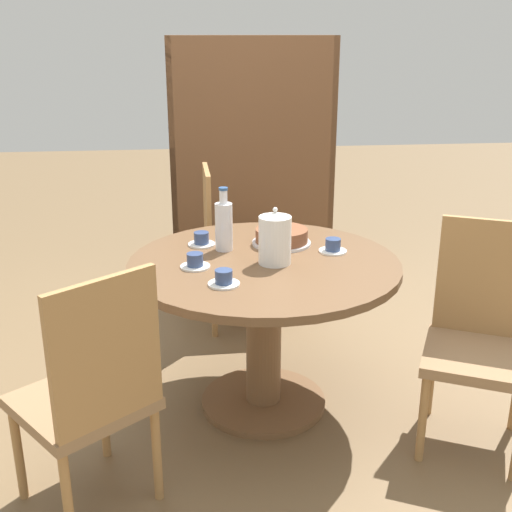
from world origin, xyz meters
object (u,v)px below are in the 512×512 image
(chair_a, at_px, (480,334))
(cake_main, at_px, (282,237))
(coffee_pot, at_px, (275,238))
(cup_a, at_px, (201,240))
(bookshelf, at_px, (253,167))
(cup_d, at_px, (224,279))
(cup_b, at_px, (195,262))
(chair_b, at_px, (230,246))
(cup_c, at_px, (333,247))
(chair_c, at_px, (91,392))
(water_bottle, at_px, (224,225))

(chair_a, relative_size, cake_main, 3.42)
(coffee_pot, bearing_deg, cup_a, 137.33)
(bookshelf, bearing_deg, cup_d, 80.51)
(cup_b, bearing_deg, cake_main, 33.66)
(chair_a, bearing_deg, chair_b, 152.81)
(cake_main, height_order, cup_b, cake_main)
(coffee_pot, height_order, cup_d, coffee_pot)
(cup_a, bearing_deg, cup_c, -15.49)
(chair_c, bearing_deg, cake_main, -171.29)
(coffee_pot, relative_size, water_bottle, 0.86)
(chair_c, bearing_deg, cup_b, -161.79)
(cake_main, bearing_deg, cup_b, -146.34)
(chair_c, distance_m, coffee_pot, 0.99)
(cup_a, xyz_separation_m, cup_c, (0.59, -0.16, 0.00))
(cup_a, bearing_deg, chair_a, -27.62)
(coffee_pot, xyz_separation_m, cup_d, (-0.23, -0.23, -0.09))
(chair_b, height_order, coffee_pot, coffee_pot)
(chair_b, relative_size, chair_c, 1.00)
(chair_b, distance_m, water_bottle, 0.83)
(coffee_pot, relative_size, cake_main, 0.91)
(bookshelf, height_order, coffee_pot, bookshelf)
(coffee_pot, height_order, cup_b, coffee_pot)
(cake_main, relative_size, cup_b, 2.17)
(cup_a, bearing_deg, cake_main, -4.00)
(chair_a, xyz_separation_m, cup_b, (-1.15, 0.29, 0.26))
(chair_b, xyz_separation_m, cup_c, (0.41, -0.83, 0.26))
(chair_a, relative_size, coffee_pot, 3.77)
(chair_b, xyz_separation_m, cup_b, (-0.21, -0.97, 0.26))
(coffee_pot, relative_size, cup_b, 1.96)
(water_bottle, bearing_deg, cup_b, -122.00)
(coffee_pot, xyz_separation_m, cup_b, (-0.34, -0.02, -0.09))
(bookshelf, height_order, cup_b, bookshelf)
(bookshelf, distance_m, water_bottle, 1.43)
(cup_a, bearing_deg, bookshelf, 74.03)
(cake_main, xyz_separation_m, cup_b, (-0.41, -0.27, -0.01))
(cup_b, bearing_deg, bookshelf, 75.67)
(chair_b, bearing_deg, chair_c, 158.03)
(cup_c, bearing_deg, coffee_pot, -157.12)
(chair_a, relative_size, water_bottle, 3.23)
(chair_c, relative_size, bookshelf, 0.57)
(chair_c, height_order, cake_main, chair_c)
(bookshelf, bearing_deg, cup_a, 74.03)
(cup_a, bearing_deg, chair_b, 75.03)
(water_bottle, bearing_deg, cup_d, -93.81)
(chair_c, bearing_deg, bookshelf, -148.13)
(cup_b, relative_size, cup_d, 1.00)
(cup_d, bearing_deg, cup_c, 33.90)
(water_bottle, distance_m, cup_b, 0.27)
(chair_b, distance_m, cup_c, 0.96)
(coffee_pot, height_order, water_bottle, water_bottle)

